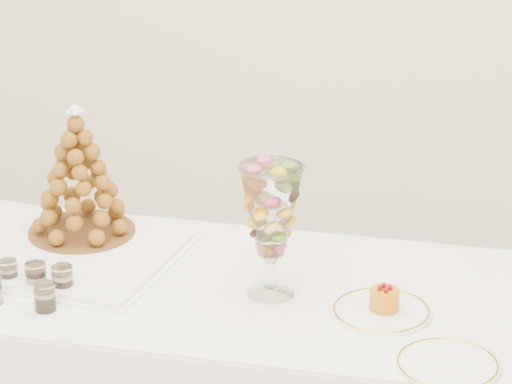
# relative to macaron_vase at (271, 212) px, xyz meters

# --- Properties ---
(lace_tray) EXTENTS (0.68, 0.54, 0.02)m
(lace_tray) POSITION_rel_macaron_vase_xyz_m (-0.61, 0.09, -0.21)
(lace_tray) COLOR white
(lace_tray) RESTS_ON buffet_table
(macaron_vase) EXTENTS (0.15, 0.15, 0.34)m
(macaron_vase) POSITION_rel_macaron_vase_xyz_m (0.00, 0.00, 0.00)
(macaron_vase) COLOR white
(macaron_vase) RESTS_ON buffet_table
(cake_plate) EXTENTS (0.24, 0.24, 0.01)m
(cake_plate) POSITION_rel_macaron_vase_xyz_m (0.28, -0.04, -0.21)
(cake_plate) COLOR white
(cake_plate) RESTS_ON buffet_table
(spare_plate) EXTENTS (0.23, 0.23, 0.01)m
(spare_plate) POSITION_rel_macaron_vase_xyz_m (0.45, -0.25, -0.21)
(spare_plate) COLOR white
(spare_plate) RESTS_ON buffet_table
(verrine_a) EXTENTS (0.05, 0.05, 0.06)m
(verrine_a) POSITION_rel_macaron_vase_xyz_m (-0.65, -0.10, -0.19)
(verrine_a) COLOR white
(verrine_a) RESTS_ON buffet_table
(verrine_b) EXTENTS (0.07, 0.07, 0.07)m
(verrine_b) POSITION_rel_macaron_vase_xyz_m (-0.57, -0.11, -0.18)
(verrine_b) COLOR white
(verrine_b) RESTS_ON buffet_table
(verrine_c) EXTENTS (0.06, 0.06, 0.07)m
(verrine_c) POSITION_rel_macaron_vase_xyz_m (-0.50, -0.11, -0.18)
(verrine_c) COLOR white
(verrine_c) RESTS_ON buffet_table
(verrine_e) EXTENTS (0.07, 0.07, 0.07)m
(verrine_e) POSITION_rel_macaron_vase_xyz_m (-0.51, -0.21, -0.18)
(verrine_e) COLOR white
(verrine_e) RESTS_ON buffet_table
(croquembouche) EXTENTS (0.29, 0.29, 0.36)m
(croquembouche) POSITION_rel_macaron_vase_xyz_m (-0.57, 0.20, -0.02)
(croquembouche) COLOR brown
(croquembouche) RESTS_ON lace_tray
(mousse_cake) EXTENTS (0.07, 0.07, 0.06)m
(mousse_cake) POSITION_rel_macaron_vase_xyz_m (0.29, -0.04, -0.18)
(mousse_cake) COLOR #CA6F09
(mousse_cake) RESTS_ON cake_plate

